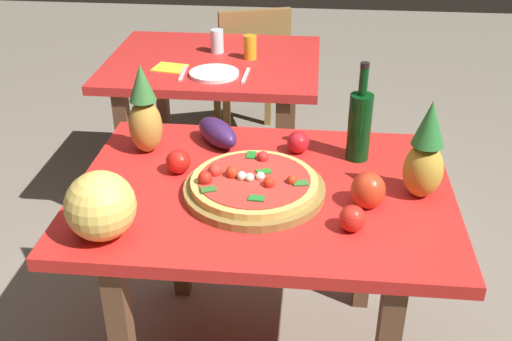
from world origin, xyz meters
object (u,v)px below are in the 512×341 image
Objects in this scene: tomato_by_bottle at (178,161)px; drinking_glass_water at (217,41)px; fork_utensil at (183,73)px; dining_chair at (251,68)px; background_table at (214,81)px; dinner_plate at (214,74)px; pineapple_left at (425,155)px; eggplant at (217,133)px; napkin_folded at (170,68)px; melon at (101,206)px; knife_utensil at (246,75)px; tomato_near_board at (352,218)px; drinking_glass_juice at (250,47)px; pizza at (253,181)px; tomato_beside_pepper at (298,142)px; wine_bottle at (360,124)px; display_table at (264,214)px; pizza_board at (254,190)px; pineapple_right at (144,113)px; bell_pepper at (368,190)px.

drinking_glass_water is (-0.06, 1.18, 0.02)m from tomato_by_bottle.
fork_utensil is at bearing 100.75° from tomato_by_bottle.
background_table is at bearing 61.43° from dining_chair.
dining_chair reaches higher than dinner_plate.
pineapple_left reaches higher than drinking_glass_water.
eggplant reaches higher than napkin_folded.
knife_utensil is (0.24, 1.23, -0.09)m from melon.
eggplant is (0.16, -0.88, 0.16)m from background_table.
background_table is 13.37× the size of tomato_near_board.
melon is 1.70× the size of drinking_glass_juice.
drinking_glass_juice is (0.24, 1.47, -0.04)m from melon.
tomato_by_bottle reaches higher than napkin_folded.
dining_chair is 0.91m from fork_utensil.
fork_utensil and knife_utensil have the same top height.
pizza is 1.01m from dinner_plate.
drinking_glass_water is (-0.43, 1.01, 0.02)m from tomato_beside_pepper.
napkin_folded is (-0.21, 0.07, -0.01)m from dinner_plate.
wine_bottle reaches higher than tomato_beside_pepper.
tomato_near_board is 1.43m from napkin_folded.
melon is 1.69× the size of drinking_glass_water.
pizza is 1.32m from drinking_glass_water.
tomato_near_board is at bearing 7.98° from melon.
pizza is 2.72× the size of napkin_folded.
dining_chair is at bearing 97.40° from display_table.
tomato_near_board is at bearing -69.66° from tomato_beside_pepper.
drinking_glass_water is at bearing 121.11° from knife_utensil.
pizza_board reaches higher than background_table.
pizza_board is 1.01m from dinner_plate.
display_table is at bearing -143.09° from wine_bottle.
display_table is at bearing -67.82° from fork_utensil.
dining_chair reaches higher than background_table.
knife_utensil is (-0.45, 0.72, -0.12)m from wine_bottle.
tomato_near_board is at bearing -29.83° from pizza.
pineapple_right is 0.79m from tomato_near_board.
dining_chair reaches higher than napkin_folded.
tomato_near_board is (0.28, -0.17, 0.02)m from pizza_board.
background_table is 1.10m from tomato_by_bottle.
wine_bottle is 0.43m from tomato_near_board.
pineapple_left is 0.99× the size of pineapple_right.
pizza is 1.22m from drinking_glass_juice.
tomato_beside_pepper is at bearing 173.88° from wine_bottle.
tomato_near_board reaches higher than knife_utensil.
fork_utensil is (-0.17, 0.87, -0.04)m from tomato_by_bottle.
tomato_by_bottle is (-0.09, -0.21, -0.01)m from eggplant.
knife_utensil is (0.18, -0.21, 0.12)m from background_table.
pineapple_right reaches higher than eggplant.
bell_pepper is 1.35m from napkin_folded.
drinking_glass_water is 0.36m from knife_utensil.
napkin_folded is at bearing 115.32° from pizza_board.
bell_pepper reaches higher than tomato_by_bottle.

